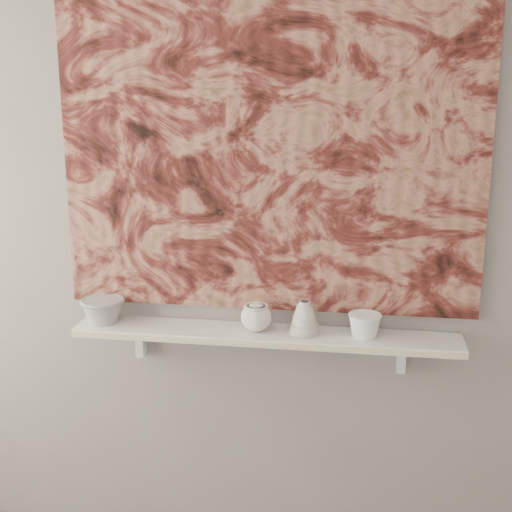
% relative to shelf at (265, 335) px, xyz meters
% --- Properties ---
extents(wall_back, '(3.60, 0.00, 3.60)m').
position_rel_shelf_xyz_m(wall_back, '(0.00, 0.09, 0.44)').
color(wall_back, gray).
rests_on(wall_back, floor).
extents(shelf, '(1.40, 0.18, 0.03)m').
position_rel_shelf_xyz_m(shelf, '(0.00, 0.00, 0.00)').
color(shelf, white).
rests_on(shelf, wall_back).
extents(shelf_stripe, '(1.40, 0.01, 0.02)m').
position_rel_shelf_xyz_m(shelf_stripe, '(0.00, -0.09, 0.00)').
color(shelf_stripe, beige).
rests_on(shelf_stripe, shelf).
extents(bracket_left, '(0.03, 0.06, 0.12)m').
position_rel_shelf_xyz_m(bracket_left, '(-0.49, 0.06, -0.07)').
color(bracket_left, white).
rests_on(bracket_left, wall_back).
extents(bracket_right, '(0.03, 0.06, 0.12)m').
position_rel_shelf_xyz_m(bracket_right, '(0.49, 0.06, -0.07)').
color(bracket_right, white).
rests_on(bracket_right, wall_back).
extents(painting, '(1.50, 0.02, 1.10)m').
position_rel_shelf_xyz_m(painting, '(0.00, 0.08, 0.62)').
color(painting, maroon).
rests_on(painting, wall_back).
extents(house_motif, '(0.09, 0.00, 0.08)m').
position_rel_shelf_xyz_m(house_motif, '(0.45, 0.07, 0.32)').
color(house_motif, black).
rests_on(house_motif, painting).
extents(bowl_grey, '(0.21, 0.21, 0.10)m').
position_rel_shelf_xyz_m(bowl_grey, '(-0.61, 0.00, 0.06)').
color(bowl_grey, gray).
rests_on(bowl_grey, shelf).
extents(cup_cream, '(0.14, 0.14, 0.10)m').
position_rel_shelf_xyz_m(cup_cream, '(-0.03, 0.00, 0.07)').
color(cup_cream, silver).
rests_on(cup_cream, shelf).
extents(bell_vessel, '(0.14, 0.14, 0.12)m').
position_rel_shelf_xyz_m(bell_vessel, '(0.14, 0.00, 0.08)').
color(bell_vessel, silver).
rests_on(bell_vessel, shelf).
extents(bowl_white, '(0.15, 0.15, 0.09)m').
position_rel_shelf_xyz_m(bowl_white, '(0.35, 0.00, 0.06)').
color(bowl_white, white).
rests_on(bowl_white, shelf).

